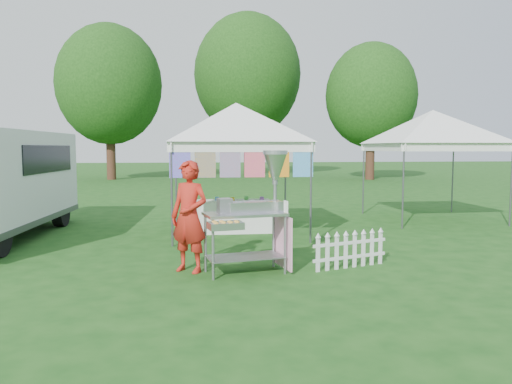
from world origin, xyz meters
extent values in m
plane|color=#184714|center=(0.00, 0.00, 0.00)|extent=(120.00, 120.00, 0.00)
cylinder|color=#59595E|center=(-1.42, 2.08, 1.05)|extent=(0.04, 0.04, 2.10)
cylinder|color=#59595E|center=(1.42, 2.08, 1.05)|extent=(0.04, 0.04, 2.10)
cylinder|color=#59595E|center=(-1.42, 4.92, 1.05)|extent=(0.04, 0.04, 2.10)
cylinder|color=#59595E|center=(1.42, 4.92, 1.05)|extent=(0.04, 0.04, 2.10)
cube|color=white|center=(0.00, 2.08, 2.00)|extent=(3.00, 0.03, 0.22)
cube|color=white|center=(0.00, 4.92, 2.00)|extent=(3.00, 0.03, 0.22)
pyramid|color=white|center=(0.00, 3.50, 3.00)|extent=(4.24, 4.24, 0.90)
cylinder|color=#59595E|center=(0.00, 2.08, 2.08)|extent=(3.00, 0.03, 0.03)
cube|color=purple|center=(-1.25, 2.08, 1.73)|extent=(0.42, 0.01, 0.70)
cube|color=#FCB10D|center=(-0.75, 2.08, 1.73)|extent=(0.42, 0.01, 0.70)
cube|color=teal|center=(-0.25, 2.08, 1.73)|extent=(0.42, 0.01, 0.70)
cube|color=#D11AA4|center=(0.25, 2.08, 1.73)|extent=(0.42, 0.01, 0.70)
cube|color=orange|center=(0.75, 2.08, 1.73)|extent=(0.42, 0.01, 0.70)
cube|color=blue|center=(1.25, 2.08, 1.73)|extent=(0.42, 0.01, 0.70)
cylinder|color=#59595E|center=(4.08, 3.58, 1.05)|extent=(0.04, 0.04, 2.10)
cylinder|color=#59595E|center=(6.92, 3.58, 1.05)|extent=(0.04, 0.04, 2.10)
cylinder|color=#59595E|center=(4.08, 6.42, 1.05)|extent=(0.04, 0.04, 2.10)
cylinder|color=#59595E|center=(6.92, 6.42, 1.05)|extent=(0.04, 0.04, 2.10)
cube|color=white|center=(5.50, 3.58, 2.00)|extent=(3.00, 0.03, 0.22)
cube|color=white|center=(5.50, 6.42, 2.00)|extent=(3.00, 0.03, 0.22)
pyramid|color=white|center=(5.50, 5.00, 3.00)|extent=(4.24, 4.24, 0.90)
cylinder|color=#59595E|center=(5.50, 3.58, 2.08)|extent=(3.00, 0.03, 0.03)
cylinder|color=#3B1F15|center=(-6.00, 24.00, 1.98)|extent=(0.56, 0.56, 3.96)
ellipsoid|color=#2B631B|center=(-6.00, 24.00, 5.85)|extent=(6.40, 6.40, 7.36)
cylinder|color=#3B1F15|center=(3.00, 28.00, 2.42)|extent=(0.56, 0.56, 4.84)
ellipsoid|color=#2B631B|center=(3.00, 28.00, 7.15)|extent=(7.60, 7.60, 8.74)
cylinder|color=#3B1F15|center=(10.00, 22.00, 1.76)|extent=(0.56, 0.56, 3.52)
ellipsoid|color=#2B631B|center=(10.00, 22.00, 5.20)|extent=(5.60, 5.60, 6.44)
cylinder|color=gray|center=(-0.72, -0.60, 0.47)|extent=(0.05, 0.05, 0.94)
cylinder|color=gray|center=(0.42, -0.38, 0.47)|extent=(0.05, 0.05, 0.94)
cylinder|color=gray|center=(-0.81, -0.08, 0.47)|extent=(0.05, 0.05, 0.94)
cylinder|color=gray|center=(0.32, 0.14, 0.47)|extent=(0.05, 0.05, 0.94)
cube|color=gray|center=(-0.20, -0.23, 0.26)|extent=(1.28, 0.81, 0.02)
cube|color=#B7B7BC|center=(-0.20, -0.23, 0.94)|extent=(1.35, 0.85, 0.04)
cube|color=#B7B7BC|center=(-0.02, -0.14, 1.04)|extent=(0.92, 0.42, 0.16)
cube|color=gray|center=(-0.52, -0.24, 1.08)|extent=(0.25, 0.27, 0.23)
cylinder|color=gray|center=(0.31, -0.08, 1.41)|extent=(0.06, 0.06, 0.94)
cone|color=#B7B7BC|center=(0.31, -0.08, 1.67)|extent=(0.44, 0.44, 0.42)
cylinder|color=#B7B7BC|center=(0.31, -0.08, 1.90)|extent=(0.47, 0.47, 0.06)
cube|color=#B7B7BC|center=(-0.53, -0.70, 0.84)|extent=(0.55, 0.40, 0.10)
cube|color=#EFA1BF|center=(0.43, -0.11, 0.47)|extent=(0.17, 0.77, 0.85)
cube|color=white|center=(0.42, -0.41, 1.07)|extent=(0.04, 0.15, 0.19)
imported|color=red|center=(-1.06, -0.04, 0.89)|extent=(0.78, 0.72, 1.78)
cube|color=silver|center=(-5.24, 5.69, 0.89)|extent=(2.16, 0.91, 1.00)
cube|color=black|center=(-4.23, 3.90, 1.73)|extent=(0.21, 3.06, 0.61)
cube|color=black|center=(-5.22, 6.10, 1.73)|extent=(1.89, 0.15, 0.61)
cylinder|color=black|center=(-4.30, 5.02, 0.38)|extent=(0.29, 0.77, 0.76)
cube|color=silver|center=(0.96, -0.32, 0.28)|extent=(0.07, 0.04, 0.56)
cube|color=silver|center=(1.13, -0.26, 0.28)|extent=(0.07, 0.04, 0.56)
cube|color=silver|center=(1.30, -0.21, 0.28)|extent=(0.07, 0.04, 0.56)
cube|color=silver|center=(1.47, -0.15, 0.28)|extent=(0.07, 0.04, 0.56)
cube|color=silver|center=(1.64, -0.09, 0.28)|extent=(0.07, 0.04, 0.56)
cube|color=silver|center=(1.82, -0.03, 0.28)|extent=(0.07, 0.04, 0.56)
cube|color=silver|center=(1.99, 0.02, 0.28)|extent=(0.07, 0.04, 0.56)
cube|color=silver|center=(2.16, 0.08, 0.28)|extent=(0.07, 0.04, 0.56)
cube|color=silver|center=(1.56, -0.12, 0.18)|extent=(1.37, 0.49, 0.05)
cube|color=silver|center=(1.56, -0.12, 0.42)|extent=(1.37, 0.49, 0.05)
cube|color=white|center=(-0.09, 3.64, 0.37)|extent=(1.80, 0.70, 0.75)
camera|label=1|loc=(-1.01, -7.95, 1.98)|focal=35.00mm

